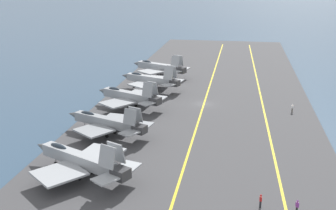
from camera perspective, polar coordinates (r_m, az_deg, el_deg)
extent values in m
plane|color=#334C66|center=(89.63, 4.88, -0.09)|extent=(2000.00, 2000.00, 0.00)
cube|color=#424244|center=(89.57, 4.89, 0.03)|extent=(176.82, 44.66, 0.40)
cube|color=yellow|center=(89.36, 12.75, -0.25)|extent=(159.09, 4.58, 0.01)
cube|color=yellow|center=(89.51, 4.89, 0.16)|extent=(159.14, 0.36, 0.01)
cube|color=#9EA3A8|center=(59.00, -12.07, -7.13)|extent=(7.06, 12.37, 1.66)
cone|color=#5B5E60|center=(64.37, -16.64, -5.36)|extent=(2.47, 2.88, 1.57)
cube|color=#38383A|center=(54.03, -6.44, -9.22)|extent=(2.62, 2.71, 1.41)
ellipsoid|color=#232D38|center=(61.45, -14.62, -5.50)|extent=(2.18, 3.23, 0.91)
cube|color=#9EA3A8|center=(56.74, -14.53, -8.95)|extent=(8.05, 8.02, 0.28)
cube|color=#9EA3A8|center=(61.26, -9.18, -6.56)|extent=(6.83, 6.64, 0.28)
cube|color=#9EA3A8|center=(53.37, -8.28, -6.97)|extent=(1.85, 2.59, 2.81)
cube|color=#9EA3A8|center=(54.52, -7.02, -6.37)|extent=(1.85, 2.59, 2.81)
cube|color=#9EA3A8|center=(52.92, -8.50, -9.91)|extent=(3.70, 3.62, 0.20)
cube|color=#9EA3A8|center=(55.84, -5.32, -8.26)|extent=(3.35, 3.10, 0.20)
cylinder|color=#B2B2B7|center=(63.01, -14.98, -7.30)|extent=(0.16, 0.16, 1.52)
cylinder|color=black|center=(63.20, -14.94, -7.67)|extent=(0.46, 0.64, 0.60)
cylinder|color=#B2B2B7|center=(58.09, -11.93, -9.26)|extent=(0.16, 0.16, 1.52)
cylinder|color=black|center=(58.30, -11.90, -9.66)|extent=(0.46, 0.64, 0.60)
cylinder|color=#B2B2B7|center=(59.50, -10.28, -8.49)|extent=(0.16, 0.16, 1.52)
cylinder|color=black|center=(59.70, -10.26, -8.88)|extent=(0.46, 0.64, 0.60)
cube|color=gray|center=(72.44, -8.59, -2.20)|extent=(5.87, 12.00, 1.53)
cone|color=#5B5E60|center=(77.00, -12.69, -1.25)|extent=(2.20, 2.69, 1.46)
cube|color=#38383A|center=(68.23, -3.84, -3.29)|extent=(2.36, 2.49, 1.30)
ellipsoid|color=#232D38|center=(74.54, -10.83, -1.16)|extent=(1.87, 3.09, 0.84)
cube|color=gray|center=(70.07, -9.98, -3.39)|extent=(7.07, 7.17, 0.28)
cube|color=gray|center=(74.70, -6.76, -1.92)|extent=(5.53, 5.89, 0.28)
cube|color=gray|center=(67.65, -5.19, -1.64)|extent=(1.61, 2.47, 2.58)
cube|color=gray|center=(68.88, -4.40, -1.27)|extent=(1.61, 2.47, 2.58)
cube|color=gray|center=(66.87, -5.25, -3.77)|extent=(3.60, 3.44, 0.20)
cube|color=gray|center=(70.16, -3.16, -2.68)|extent=(3.20, 2.82, 0.20)
cylinder|color=#B2B2B7|center=(75.83, -11.20, -2.71)|extent=(0.16, 0.16, 1.62)
cylinder|color=black|center=(76.00, -11.18, -3.07)|extent=(0.42, 0.64, 0.60)
cylinder|color=#B2B2B7|center=(71.46, -8.31, -3.81)|extent=(0.16, 0.16, 1.62)
cylinder|color=black|center=(71.64, -8.29, -4.20)|extent=(0.42, 0.64, 0.60)
cylinder|color=#B2B2B7|center=(73.01, -7.24, -3.30)|extent=(0.16, 0.16, 1.62)
cylinder|color=black|center=(73.19, -7.23, -3.68)|extent=(0.42, 0.64, 0.60)
cube|color=#93999E|center=(86.24, -5.49, 1.28)|extent=(6.14, 11.36, 1.66)
cone|color=#5B5E60|center=(90.50, -8.85, 1.93)|extent=(2.32, 2.65, 1.58)
cube|color=#38383A|center=(82.24, -1.71, 0.55)|extent=(2.51, 2.49, 1.41)
ellipsoid|color=#232D38|center=(88.22, -7.31, 2.12)|extent=(1.96, 2.96, 0.92)
cube|color=#93999E|center=(83.42, -6.85, 0.29)|extent=(7.63, 7.49, 0.28)
cube|color=#93999E|center=(88.96, -3.79, 1.47)|extent=(6.49, 5.90, 0.28)
cube|color=#93999E|center=(81.65, -2.80, 2.04)|extent=(1.67, 2.37, 2.75)
cube|color=#93999E|center=(83.01, -2.10, 2.31)|extent=(1.67, 2.37, 2.75)
cube|color=#93999E|center=(80.77, -2.89, 0.22)|extent=(3.55, 3.38, 0.20)
cube|color=#93999E|center=(84.26, -1.11, 0.97)|extent=(3.23, 2.79, 0.20)
cylinder|color=#B2B2B7|center=(89.41, -7.63, 0.64)|extent=(0.16, 0.16, 1.79)
cylinder|color=black|center=(89.58, -7.61, 0.28)|extent=(0.44, 0.64, 0.60)
cylinder|color=#B2B2B7|center=(85.16, -5.32, -0.13)|extent=(0.16, 0.16, 1.79)
cylinder|color=black|center=(85.34, -5.31, -0.51)|extent=(0.44, 0.64, 0.60)
cylinder|color=#B2B2B7|center=(86.91, -4.37, 0.25)|extent=(0.16, 0.16, 1.79)
cylinder|color=black|center=(87.08, -4.36, -0.12)|extent=(0.44, 0.64, 0.60)
cube|color=#9EA3A8|center=(99.30, -2.58, 3.51)|extent=(5.62, 11.63, 1.55)
cone|color=#5B5E60|center=(103.13, -5.80, 3.97)|extent=(2.17, 2.62, 1.47)
cube|color=#38383A|center=(95.74, 0.96, 3.00)|extent=(2.35, 2.43, 1.32)
ellipsoid|color=#232D38|center=(101.09, -4.30, 4.16)|extent=(1.81, 3.00, 0.85)
cube|color=#9EA3A8|center=(96.55, -3.45, 2.79)|extent=(7.07, 7.08, 0.28)
cube|color=#9EA3A8|center=(101.91, -1.38, 3.60)|extent=(5.61, 5.67, 0.28)
cube|color=#9EA3A8|center=(95.14, 0.05, 4.34)|extent=(1.66, 2.42, 3.01)
cube|color=#9EA3A8|center=(96.51, 0.54, 4.52)|extent=(1.66, 2.42, 3.01)
cube|color=#9EA3A8|center=(94.15, 0.05, 2.76)|extent=(3.55, 3.35, 0.20)
cube|color=#9EA3A8|center=(97.81, 1.34, 3.31)|extent=(3.16, 2.72, 0.20)
cylinder|color=#B2B2B7|center=(102.13, -4.64, 2.88)|extent=(0.16, 0.16, 1.86)
cylinder|color=black|center=(102.28, -4.63, 2.54)|extent=(0.42, 0.64, 0.60)
cylinder|color=#B2B2B7|center=(98.21, -2.33, 2.33)|extent=(0.16, 0.16, 1.86)
cylinder|color=black|center=(98.38, -2.32, 1.98)|extent=(0.42, 0.64, 0.60)
cylinder|color=#B2B2B7|center=(99.98, -1.65, 2.61)|extent=(0.16, 0.16, 1.86)
cylinder|color=black|center=(100.14, -1.65, 2.26)|extent=(0.42, 0.64, 0.60)
cube|color=#9EA3A8|center=(112.59, -1.36, 5.21)|extent=(6.73, 12.02, 1.73)
cone|color=#5B5E60|center=(116.88, -4.24, 5.62)|extent=(2.47, 2.82, 1.64)
cube|color=#38383A|center=(108.53, 1.82, 4.74)|extent=(2.64, 2.66, 1.47)
ellipsoid|color=#232D38|center=(114.63, -2.90, 5.83)|extent=(2.12, 3.14, 0.95)
cube|color=#9EA3A8|center=(109.71, -2.25, 4.57)|extent=(7.48, 7.50, 0.28)
cube|color=#9EA3A8|center=(115.27, -0.16, 5.21)|extent=(6.18, 6.25, 0.28)
cube|color=#9EA3A8|center=(108.03, 0.97, 5.91)|extent=(1.77, 2.50, 2.76)
cube|color=#9EA3A8|center=(109.52, 1.49, 6.06)|extent=(1.77, 2.50, 2.76)
cube|color=#9EA3A8|center=(106.95, 0.93, 4.55)|extent=(3.64, 3.52, 0.20)
cube|color=#9EA3A8|center=(110.66, 2.23, 4.98)|extent=(3.30, 2.98, 0.20)
cylinder|color=#B2B2B7|center=(115.67, -3.21, 4.62)|extent=(0.16, 0.16, 1.79)
cylinder|color=black|center=(115.81, -3.21, 4.33)|extent=(0.45, 0.64, 0.60)
cylinder|color=#B2B2B7|center=(111.31, -1.19, 4.13)|extent=(0.16, 0.16, 1.79)
cylinder|color=black|center=(111.44, -1.19, 3.84)|extent=(0.45, 0.64, 0.60)
cylinder|color=#B2B2B7|center=(113.23, -0.47, 4.37)|extent=(0.16, 0.16, 1.79)
cylinder|color=black|center=(113.36, -0.47, 4.07)|extent=(0.45, 0.64, 0.60)
cylinder|color=#232328|center=(52.13, 17.04, -13.43)|extent=(0.24, 0.24, 0.81)
cube|color=purple|center=(51.79, 17.11, -12.77)|extent=(0.45, 0.38, 0.58)
sphere|color=tan|center=(51.59, 17.15, -12.37)|extent=(0.22, 0.22, 0.22)
sphere|color=purple|center=(51.56, 17.15, -12.31)|extent=(0.24, 0.24, 0.24)
cylinder|color=#4C473D|center=(87.21, 16.46, -0.69)|extent=(0.24, 0.24, 0.86)
cube|color=white|center=(87.00, 16.50, -0.24)|extent=(0.45, 0.46, 0.56)
sphere|color=tan|center=(86.88, 16.53, 0.02)|extent=(0.22, 0.22, 0.22)
sphere|color=white|center=(86.87, 16.53, 0.05)|extent=(0.24, 0.24, 0.24)
cylinder|color=#232328|center=(52.09, 12.40, -13.00)|extent=(0.24, 0.24, 0.90)
cube|color=red|center=(51.74, 12.45, -12.31)|extent=(0.39, 0.28, 0.53)
sphere|color=#9E7051|center=(51.54, 12.48, -11.93)|extent=(0.22, 0.22, 0.22)
sphere|color=red|center=(51.52, 12.48, -11.87)|extent=(0.24, 0.24, 0.24)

